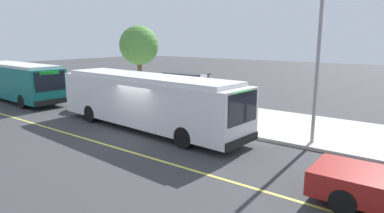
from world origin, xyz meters
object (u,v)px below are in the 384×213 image
object	(u,v)px
transit_bus_second	(19,81)
route_sign_post	(204,92)
transit_bus_main	(147,100)
waiting_bench	(183,102)
pedestrian_commuter	(174,97)

from	to	relation	value
transit_bus_second	route_sign_post	xyz separation A→B (m)	(16.00, 2.53, 0.34)
transit_bus_main	waiting_bench	bearing A→B (deg)	105.33
transit_bus_main	pedestrian_commuter	size ratio (longest dim) A/B	7.34
transit_bus_main	transit_bus_second	distance (m)	13.90
transit_bus_main	transit_bus_second	size ratio (longest dim) A/B	1.22
transit_bus_main	waiting_bench	distance (m)	5.06
waiting_bench	transit_bus_main	bearing A→B (deg)	-74.67
waiting_bench	pedestrian_commuter	size ratio (longest dim) A/B	0.95
pedestrian_commuter	route_sign_post	bearing A→B (deg)	-23.27
transit_bus_second	route_sign_post	distance (m)	16.20
waiting_bench	route_sign_post	xyz separation A→B (m)	(3.41, -2.43, 1.32)
pedestrian_commuter	transit_bus_main	bearing A→B (deg)	-70.23
waiting_bench	pedestrian_commuter	world-z (taller)	pedestrian_commuter
pedestrian_commuter	transit_bus_second	bearing A→B (deg)	-162.13
transit_bus_main	pedestrian_commuter	world-z (taller)	transit_bus_main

